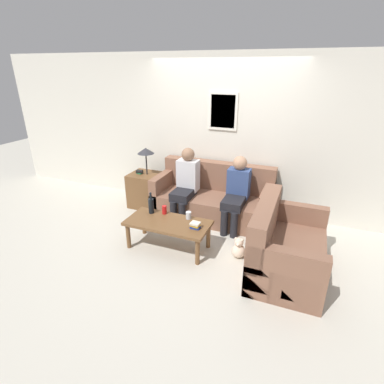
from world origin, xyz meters
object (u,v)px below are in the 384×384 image
object	(u,v)px
wine_bottle	(151,205)
coffee_table	(168,225)
teddy_bear	(238,249)
drinking_glass	(189,215)
couch_main	(213,199)
person_right	(236,191)
couch_side	(284,249)
person_left	(186,182)

from	to	relation	value
wine_bottle	coffee_table	bearing A→B (deg)	-24.61
teddy_bear	wine_bottle	bearing A→B (deg)	179.06
coffee_table	drinking_glass	distance (m)	0.31
couch_main	drinking_glass	size ratio (longest dim) A/B	18.45
couch_main	drinking_glass	distance (m)	0.98
wine_bottle	person_right	distance (m)	1.32
wine_bottle	person_right	world-z (taller)	person_right
couch_main	teddy_bear	world-z (taller)	couch_main
drinking_glass	couch_main	bearing A→B (deg)	87.31
drinking_glass	person_right	xyz separation A→B (m)	(0.48, 0.78, 0.14)
couch_side	coffee_table	xyz separation A→B (m)	(-1.55, -0.07, 0.04)
drinking_glass	person_left	bearing A→B (deg)	115.71
wine_bottle	person_right	xyz separation A→B (m)	(1.05, 0.81, 0.08)
couch_main	couch_side	bearing A→B (deg)	-40.43
couch_main	coffee_table	xyz separation A→B (m)	(-0.27, -1.15, 0.05)
couch_main	person_right	bearing A→B (deg)	-23.38
wine_bottle	drinking_glass	distance (m)	0.57
coffee_table	person_left	bearing A→B (deg)	98.27
wine_bottle	person_right	size ratio (longest dim) A/B	0.28
wine_bottle	teddy_bear	xyz separation A→B (m)	(1.31, -0.02, -0.40)
person_right	person_left	bearing A→B (deg)	-178.92
couch_side	person_right	xyz separation A→B (m)	(-0.84, 0.90, 0.30)
couch_side	person_left	world-z (taller)	person_left
person_right	teddy_bear	bearing A→B (deg)	-72.35
couch_side	drinking_glass	world-z (taller)	couch_side
couch_main	wine_bottle	world-z (taller)	couch_main
coffee_table	couch_side	bearing A→B (deg)	2.53
wine_bottle	teddy_bear	bearing A→B (deg)	-0.94
couch_main	wine_bottle	bearing A→B (deg)	-121.63
wine_bottle	drinking_glass	size ratio (longest dim) A/B	3.03
wine_bottle	teddy_bear	size ratio (longest dim) A/B	1.08
person_left	person_right	world-z (taller)	person_left
couch_side	teddy_bear	world-z (taller)	couch_side
couch_main	person_left	xyz separation A→B (m)	(-0.41, -0.20, 0.32)
person_right	teddy_bear	size ratio (longest dim) A/B	3.83
drinking_glass	teddy_bear	size ratio (longest dim) A/B	0.36
wine_bottle	couch_side	bearing A→B (deg)	-2.64
person_right	drinking_glass	bearing A→B (deg)	-121.49
couch_side	couch_main	bearing A→B (deg)	49.57
person_left	drinking_glass	bearing A→B (deg)	-64.29
couch_main	couch_side	xyz separation A→B (m)	(1.27, -1.08, 0.00)
couch_side	person_right	size ratio (longest dim) A/B	1.18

